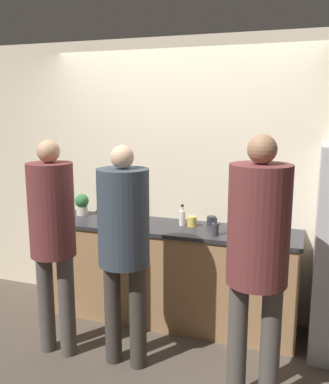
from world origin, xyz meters
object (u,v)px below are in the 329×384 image
Objects in this scene: person_center at (124,235)px; utensil_crock at (249,224)px; bottle_dark at (215,229)px; cup_yellow at (192,221)px; person_left at (52,230)px; fruit_bowl at (126,213)px; cup_black at (211,221)px; potted_plant at (82,204)px; bottle_clear at (182,217)px; person_right at (258,247)px.

person_center is 1.15m from utensil_crock.
bottle_dark reaches higher than cup_yellow.
person_left is 1.32m from bottle_dark.
cup_black is at bearing 0.76° from fruit_bowl.
fruit_bowl is 0.46m from potted_plant.
person_left is 18.99× the size of cup_yellow.
person_center reaches higher than cup_black.
fruit_bowl is at bearing 113.47° from person_center.
person_center reaches higher than potted_plant.
utensil_crock is (1.20, -0.09, 0.02)m from fruit_bowl.
potted_plant is at bearing 134.22° from person_center.
person_center is at bearing -66.53° from fruit_bowl.
utensil_crock is at bearing -4.38° from fruit_bowl.
person_center is 11.48× the size of bottle_dark.
bottle_clear is 0.91× the size of potted_plant.
cup_yellow is 0.18m from cup_black.
cup_black is (1.04, 0.96, -0.08)m from person_left.
person_left is 1.42m from cup_black.
person_right is 1.27m from bottle_clear.
person_center is 18.73× the size of cup_yellow.
cup_yellow is at bearing 70.75° from person_center.
cup_yellow is at bearing -2.26° from potted_plant.
utensil_crock reaches higher than cup_yellow.
bottle_clear is (0.20, 0.84, -0.05)m from person_center.
person_center is at bearing -45.78° from potted_plant.
cup_black is at bearing 108.56° from bottle_dark.
cup_black is at bearing 2.24° from potted_plant.
fruit_bowl is 0.85m from cup_black.
fruit_bowl is at bearing 142.36° from person_right.
fruit_bowl is at bearing -179.24° from cup_black.
bottle_dark is 0.33m from cup_yellow.
utensil_crock is at bearing -0.75° from cup_yellow.
cup_yellow is (0.09, 0.00, -0.03)m from bottle_clear.
bottle_dark is 1.77× the size of cup_black.
potted_plant is (-1.06, 0.05, 0.04)m from bottle_clear.
fruit_bowl is at bearing 175.62° from utensil_crock.
bottle_dark is at bearing -30.29° from bottle_clear.
bottle_clear reaches higher than cup_yellow.
person_left reaches higher than bottle_clear.
cup_yellow is (-0.26, 0.21, -0.01)m from bottle_dark.
person_left is at bearing -132.41° from bottle_clear.
person_left is 11.64× the size of bottle_dark.
fruit_bowl is at bearing 172.99° from cup_yellow.
potted_plant is (-0.46, -0.04, 0.07)m from fruit_bowl.
person_left reaches higher than cup_black.
cup_yellow is 1.15m from potted_plant.
bottle_dark is at bearing 30.09° from person_left.
bottle_clear is at bearing -2.51° from potted_plant.
utensil_crock is 2.90× the size of cup_black.
person_left is 1.59m from person_right.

